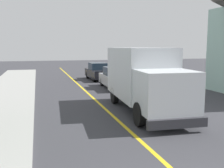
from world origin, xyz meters
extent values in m
cube|color=gold|center=(0.00, 10.00, 0.00)|extent=(0.16, 56.00, 0.01)
cube|color=silver|center=(1.85, 9.50, 1.90)|extent=(2.68, 5.13, 2.60)
cube|color=silver|center=(1.65, 6.01, 1.45)|extent=(2.39, 2.13, 1.70)
cube|color=#1E2D3D|center=(1.59, 5.11, 1.82)|extent=(2.04, 0.20, 0.75)
cube|color=#2D2D33|center=(1.58, 4.93, 0.42)|extent=(2.41, 0.34, 0.36)
cylinder|color=black|center=(2.71, 6.15, 0.50)|extent=(0.36, 1.02, 1.00)
cylinder|color=black|center=(0.61, 6.27, 0.50)|extent=(0.36, 1.02, 1.00)
cylinder|color=black|center=(2.97, 10.69, 0.50)|extent=(0.36, 1.02, 1.00)
cylinder|color=black|center=(0.87, 10.81, 0.50)|extent=(0.36, 1.02, 1.00)
cube|color=#B7B7BC|center=(2.54, 16.25, 0.65)|extent=(1.92, 4.45, 0.76)
cube|color=#1E2D3D|center=(2.54, 16.40, 1.35)|extent=(1.63, 1.84, 0.64)
cylinder|color=black|center=(3.29, 14.82, 0.32)|extent=(0.24, 0.65, 0.64)
cylinder|color=black|center=(1.71, 14.86, 0.32)|extent=(0.24, 0.65, 0.64)
cylinder|color=black|center=(3.37, 17.63, 0.32)|extent=(0.24, 0.65, 0.64)
cylinder|color=black|center=(1.79, 17.68, 0.32)|extent=(0.24, 0.65, 0.64)
cube|color=black|center=(2.42, 21.78, 0.65)|extent=(1.92, 4.45, 0.76)
cube|color=#1E2D3D|center=(2.41, 21.93, 1.35)|extent=(1.63, 1.84, 0.64)
cylinder|color=black|center=(3.25, 20.40, 0.32)|extent=(0.24, 0.65, 0.64)
cylinder|color=black|center=(1.67, 20.35, 0.32)|extent=(0.24, 0.65, 0.64)
cylinder|color=black|center=(3.17, 23.21, 0.32)|extent=(0.24, 0.65, 0.64)
cylinder|color=black|center=(1.59, 23.17, 0.32)|extent=(0.24, 0.65, 0.64)
cylinder|color=gray|center=(4.66, 10.97, 1.10)|extent=(0.08, 0.08, 2.20)
cylinder|color=red|center=(4.66, 11.00, 2.25)|extent=(0.76, 0.03, 0.76)
cylinder|color=white|center=(4.66, 11.02, 2.25)|extent=(0.80, 0.02, 0.80)
camera|label=1|loc=(-3.36, -3.55, 3.25)|focal=42.25mm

